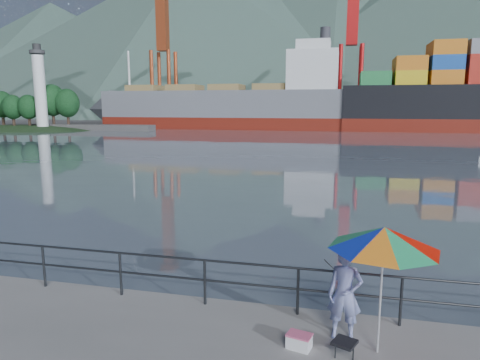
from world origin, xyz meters
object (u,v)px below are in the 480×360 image
cooler_bag (299,342)px  bulk_carrier (239,106)px  beach_umbrella (384,238)px  fisherman (345,294)px

cooler_bag → bulk_carrier: (-18.84, 74.10, 4.03)m
beach_umbrella → cooler_bag: 2.38m
beach_umbrella → cooler_bag: beach_umbrella is taller
fisherman → cooler_bag: size_ratio=4.14×
bulk_carrier → cooler_bag: bearing=-75.7°
beach_umbrella → fisherman: bearing=148.8°
fisherman → cooler_bag: fisherman is taller
fisherman → beach_umbrella: (0.59, -0.35, 1.22)m
beach_umbrella → bulk_carrier: bulk_carrier is taller
fisherman → bulk_carrier: bulk_carrier is taller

